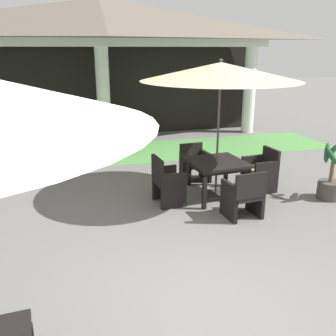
{
  "coord_description": "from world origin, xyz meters",
  "views": [
    {
      "loc": [
        -1.24,
        -3.32,
        2.81
      ],
      "look_at": [
        0.3,
        2.14,
        0.99
      ],
      "focal_mm": 40.15,
      "sensor_mm": 36.0,
      "label": 1
    }
  ],
  "objects": [
    {
      "name": "patio_chair_near_foreground_south",
      "position": [
        1.63,
        2.07,
        0.4
      ],
      "size": [
        0.63,
        0.57,
        0.86
      ],
      "rotation": [
        0.0,
        0.0,
        0.08
      ],
      "color": "black",
      "rests_on": "ground"
    },
    {
      "name": "patio_chair_near_foreground_west",
      "position": [
        0.52,
        3.02,
        0.42
      ],
      "size": [
        0.54,
        0.6,
        0.92
      ],
      "rotation": [
        0.0,
        0.0,
        -1.49
      ],
      "color": "black",
      "rests_on": "ground"
    },
    {
      "name": "patio_chair_near_foreground_east",
      "position": [
        2.57,
        3.18,
        0.41
      ],
      "size": [
        0.6,
        0.6,
        0.87
      ],
      "rotation": [
        0.0,
        0.0,
        -4.63
      ],
      "color": "black",
      "rests_on": "ground"
    },
    {
      "name": "potted_palm_right_edge",
      "position": [
        3.64,
        2.39,
        0.35
      ],
      "size": [
        0.55,
        0.56,
        1.11
      ],
      "color": "#47423D",
      "rests_on": "ground"
    },
    {
      "name": "lawn_strip",
      "position": [
        0.0,
        6.77,
        0.0
      ],
      "size": [
        12.87,
        2.27,
        0.01
      ],
      "primitive_type": "cube",
      "color": "#519347",
      "rests_on": "ground"
    },
    {
      "name": "patio_table_near_foreground",
      "position": [
        1.55,
        3.1,
        0.64
      ],
      "size": [
        1.12,
        1.12,
        0.73
      ],
      "rotation": [
        0.0,
        0.0,
        0.08
      ],
      "color": "black",
      "rests_on": "ground"
    },
    {
      "name": "patio_umbrella_near_foreground",
      "position": [
        1.55,
        3.1,
        2.39
      ],
      "size": [
        2.93,
        2.93,
        2.63
      ],
      "color": "#2D2D2D",
      "rests_on": "ground"
    },
    {
      "name": "ground_plane",
      "position": [
        0.0,
        0.0,
        0.0
      ],
      "size": [
        60.0,
        60.0,
        0.0
      ],
      "primitive_type": "plane",
      "color": "slate"
    },
    {
      "name": "patio_chair_near_foreground_north",
      "position": [
        1.46,
        4.11,
        0.38
      ],
      "size": [
        0.59,
        0.59,
        0.8
      ],
      "rotation": [
        0.0,
        0.0,
        -3.06
      ],
      "color": "black",
      "rests_on": "ground"
    },
    {
      "name": "background_pavilion",
      "position": [
        0.0,
        8.5,
        3.27
      ],
      "size": [
        11.07,
        2.65,
        4.19
      ],
      "color": "white",
      "rests_on": "ground"
    }
  ]
}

